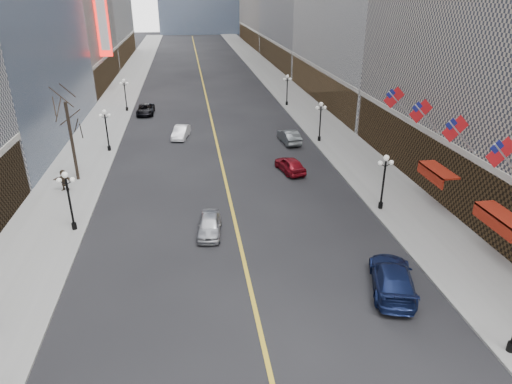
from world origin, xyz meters
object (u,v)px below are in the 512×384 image
object	(u,v)px
streetlamp_east_2	(320,117)
car_nb_mid	(181,132)
streetlamp_west_1	(69,195)
streetlamp_east_3	(287,87)
car_nb_far	(146,110)
car_sb_near	(393,278)
car_sb_mid	(290,165)
streetlamp_west_2	(106,126)
car_nb_near	(209,225)
car_sb_far	(289,136)
streetlamp_west_3	(125,92)
streetlamp_east_1	(384,176)

from	to	relation	value
streetlamp_east_2	car_nb_mid	bearing A→B (deg)	166.06
car_nb_mid	streetlamp_east_2	bearing A→B (deg)	-2.10
streetlamp_west_1	streetlamp_east_3	bearing A→B (deg)	56.75
car_nb_mid	car_nb_far	size ratio (longest dim) A/B	0.86
streetlamp_east_3	car_sb_near	bearing A→B (deg)	-94.42
streetlamp_west_1	car_sb_near	bearing A→B (deg)	-27.13
car_nb_mid	car_sb_mid	bearing A→B (deg)	-38.80
streetlamp_west_2	car_nb_near	bearing A→B (deg)	-63.72
streetlamp_west_2	car_sb_far	distance (m)	20.18
streetlamp_west_1	car_sb_mid	size ratio (longest dim) A/B	1.02
streetlamp_west_3	streetlamp_east_1	bearing A→B (deg)	-56.75
streetlamp_west_3	car_sb_mid	xyz separation A→B (m)	(18.19, -26.80, -2.15)
car_nb_mid	streetlamp_west_3	bearing A→B (deg)	130.69
car_nb_far	streetlamp_west_1	bearing A→B (deg)	-93.66
streetlamp_east_3	car_sb_near	size ratio (longest dim) A/B	0.79
car_sb_far	streetlamp_west_2	bearing A→B (deg)	-4.55
streetlamp_west_1	streetlamp_west_2	world-z (taller)	same
streetlamp_east_3	streetlamp_west_1	bearing A→B (deg)	-123.25
streetlamp_east_3	car_nb_mid	world-z (taller)	streetlamp_east_3
streetlamp_east_1	streetlamp_east_3	size ratio (longest dim) A/B	1.00
streetlamp_west_3	car_sb_near	distance (m)	50.45
streetlamp_east_3	car_nb_far	bearing A→B (deg)	-174.34
streetlamp_west_1	car_nb_far	distance (m)	34.12
car_nb_near	car_sb_near	bearing A→B (deg)	-33.27
streetlamp_west_1	car_nb_mid	bearing A→B (deg)	70.55
streetlamp_east_2	car_nb_near	size ratio (longest dim) A/B	1.09
car_nb_mid	car_sb_mid	world-z (taller)	car_sb_mid
streetlamp_east_1	streetlamp_east_3	world-z (taller)	same
streetlamp_east_3	streetlamp_west_3	distance (m)	23.60
streetlamp_west_2	car_sb_far	world-z (taller)	streetlamp_west_2
streetlamp_east_1	streetlamp_east_2	size ratio (longest dim) A/B	1.00
streetlamp_west_1	car_sb_near	distance (m)	22.59
streetlamp_east_1	streetlamp_west_2	xyz separation A→B (m)	(-23.60, 18.00, 0.00)
streetlamp_east_3	car_nb_near	size ratio (longest dim) A/B	1.09
streetlamp_west_3	car_nb_near	xyz separation A→B (m)	(9.80, -37.84, -2.19)
streetlamp_east_2	streetlamp_west_2	size ratio (longest dim) A/B	1.00
car_nb_mid	streetlamp_west_2	bearing A→B (deg)	-141.23
car_nb_near	car_sb_near	world-z (taller)	car_sb_near
car_nb_far	car_sb_far	distance (m)	23.40
streetlamp_west_2	car_nb_mid	distance (m)	8.96
streetlamp_west_2	car_sb_mid	world-z (taller)	streetlamp_west_2
streetlamp_east_1	streetlamp_east_2	distance (m)	18.00
streetlamp_east_1	streetlamp_east_2	bearing A→B (deg)	90.00
streetlamp_east_2	car_nb_mid	size ratio (longest dim) A/B	1.05
streetlamp_west_2	car_sb_mid	bearing A→B (deg)	-25.81
streetlamp_west_2	streetlamp_east_2	bearing A→B (deg)	0.00
car_sb_mid	streetlamp_west_3	bearing A→B (deg)	-67.84
streetlamp_east_2	car_sb_far	world-z (taller)	streetlamp_east_2
streetlamp_west_1	streetlamp_west_2	bearing A→B (deg)	90.00
streetlamp_west_3	car_sb_far	world-z (taller)	streetlamp_west_3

